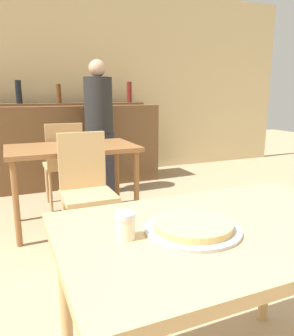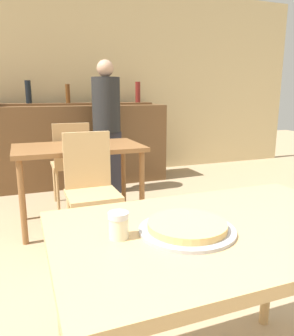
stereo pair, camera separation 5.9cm
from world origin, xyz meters
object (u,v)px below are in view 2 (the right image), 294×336
Objects in this scene: chair_far_side_front at (90,183)px; person_standing at (107,123)px; cheese_shaker at (119,225)px; chair_far_side_back at (71,159)px; pizza_tray at (187,227)px.

person_standing is (0.50, 1.42, 0.34)m from chair_far_side_front.
cheese_shaker is at bearing -97.84° from chair_far_side_front.
chair_far_side_front is at bearing 82.16° from cheese_shaker.
chair_far_side_back is at bearing 85.27° from cheese_shaker.
cheese_shaker is (-0.22, -2.61, 0.28)m from chair_far_side_back.
chair_far_side_back is at bearing 90.00° from chair_far_side_front.
chair_far_side_back is 10.60× the size of cheese_shaker.
chair_far_side_front reaches higher than cheese_shaker.
chair_far_side_front is 1.62m from pizza_tray.
chair_far_side_front reaches higher than pizza_tray.
pizza_tray is at bearing 90.32° from chair_far_side_back.
person_standing is at bearing 76.46° from cheese_shaker.
person_standing is (0.50, 0.38, 0.34)m from chair_far_side_back.
person_standing reaches higher than chair_far_side_front.
pizza_tray is 0.24m from cheese_shaker.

